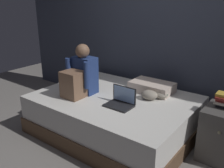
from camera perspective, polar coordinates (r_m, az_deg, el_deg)
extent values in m
plane|color=gray|center=(3.11, 0.16, -14.19)|extent=(8.00, 8.00, 0.00)
cube|color=#383D4C|center=(3.64, 11.92, 13.19)|extent=(5.60, 0.10, 2.70)
cube|color=brown|center=(3.36, 0.51, -9.34)|extent=(2.00, 1.50, 0.20)
cube|color=silver|center=(3.25, 0.52, -5.38)|extent=(1.96, 1.46, 0.31)
cube|color=#474442|center=(3.01, 24.25, -10.63)|extent=(0.44, 0.44, 0.60)
sphere|color=gray|center=(2.76, 23.51, -10.22)|extent=(0.04, 0.04, 0.04)
cube|color=navy|center=(3.27, -6.24, 2.08)|extent=(0.30, 0.20, 0.48)
sphere|color=brown|center=(3.17, -6.82, 7.57)|extent=(0.18, 0.18, 0.18)
cube|color=brown|center=(3.14, -8.92, -0.10)|extent=(0.26, 0.24, 0.34)
cylinder|color=navy|center=(3.27, -10.00, 2.99)|extent=(0.07, 0.07, 0.34)
cylinder|color=navy|center=(3.05, -5.87, 1.99)|extent=(0.07, 0.07, 0.34)
cube|color=black|center=(2.89, 1.53, -5.07)|extent=(0.32, 0.22, 0.02)
cube|color=black|center=(2.94, 2.86, -2.36)|extent=(0.32, 0.01, 0.20)
cube|color=#8CB2EA|center=(2.93, 2.77, -2.41)|extent=(0.29, 0.00, 0.18)
cube|color=beige|center=(3.37, 9.18, -0.66)|extent=(0.56, 0.36, 0.13)
ellipsoid|color=gray|center=(3.17, 11.18, -2.47)|extent=(0.17, 0.14, 0.09)
ellipsoid|color=gray|center=(3.12, 8.60, -2.49)|extent=(0.21, 0.18, 0.11)
ellipsoid|color=#4C6B56|center=(3.19, 11.33, -2.30)|extent=(0.17, 0.14, 0.09)
ellipsoid|color=#3D4C8E|center=(3.20, 9.43, -2.25)|extent=(0.15, 0.13, 0.08)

